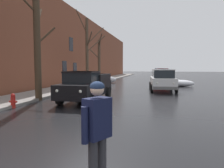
# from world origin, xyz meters

# --- Properties ---
(left_sidewalk_slab) EXTENTS (3.03, 80.00, 0.14)m
(left_sidewalk_slab) POSITION_xyz_m (-6.27, 18.00, 0.07)
(left_sidewalk_slab) COLOR gray
(left_sidewalk_slab) RESTS_ON ground
(brick_townhouse_facade) EXTENTS (0.63, 80.00, 9.11)m
(brick_townhouse_facade) POSITION_xyz_m (-8.29, 18.00, 4.55)
(brick_townhouse_facade) COLOR brown
(brick_townhouse_facade) RESTS_ON ground
(snow_bank_near_corner_left) EXTENTS (2.93, 0.93, 0.90)m
(snow_bank_near_corner_left) POSITION_xyz_m (-4.51, 23.07, 0.43)
(snow_bank_near_corner_left) COLOR white
(snow_bank_near_corner_left) RESTS_ON ground
(snow_bank_along_left_kerb) EXTENTS (2.49, 1.21, 0.75)m
(snow_bank_along_left_kerb) POSITION_xyz_m (4.39, 20.39, 0.34)
(snow_bank_along_left_kerb) COLOR white
(snow_bank_along_left_kerb) RESTS_ON ground
(snow_bank_mid_block_left) EXTENTS (1.64, 1.46, 0.62)m
(snow_bank_mid_block_left) POSITION_xyz_m (-4.24, 13.73, 0.31)
(snow_bank_mid_block_left) COLOR white
(snow_bank_mid_block_left) RESTS_ON ground
(bare_tree_second_along_sidewalk) EXTENTS (2.91, 3.43, 7.95)m
(bare_tree_second_along_sidewalk) POSITION_xyz_m (-4.90, 8.96, 3.90)
(bare_tree_second_along_sidewalk) COLOR #423323
(bare_tree_second_along_sidewalk) RESTS_ON ground
(bare_tree_mid_block) EXTENTS (2.38, 3.35, 7.28)m
(bare_tree_mid_block) POSITION_xyz_m (-4.84, 17.82, 3.65)
(bare_tree_mid_block) COLOR #4C3D2D
(bare_tree_mid_block) RESTS_ON ground
(bare_tree_far_down_block) EXTENTS (2.28, 3.64, 5.78)m
(bare_tree_far_down_block) POSITION_xyz_m (-4.89, 22.19, 2.87)
(bare_tree_far_down_block) COLOR #4C3D2D
(bare_tree_far_down_block) RESTS_ON ground
(pickup_truck_black_approaching_near_lane) EXTENTS (2.16, 4.89, 1.76)m
(pickup_truck_black_approaching_near_lane) POSITION_xyz_m (-1.95, 9.11, 0.88)
(pickup_truck_black_approaching_near_lane) COLOR black
(pickup_truck_black_approaching_near_lane) RESTS_ON ground
(suv_white_parked_kerbside_close) EXTENTS (2.31, 4.89, 1.82)m
(suv_white_parked_kerbside_close) POSITION_xyz_m (2.46, 15.77, 0.99)
(suv_white_parked_kerbside_close) COLOR silver
(suv_white_parked_kerbside_close) RESTS_ON ground
(sedan_red_parked_kerbside_mid) EXTENTS (2.22, 4.23, 1.42)m
(sedan_red_parked_kerbside_mid) POSITION_xyz_m (2.35, 23.50, 0.75)
(sedan_red_parked_kerbside_mid) COLOR red
(sedan_red_parked_kerbside_mid) RESTS_ON ground
(suv_maroon_parked_far_down_block) EXTENTS (2.28, 4.75, 1.82)m
(suv_maroon_parked_far_down_block) POSITION_xyz_m (2.61, 30.46, 0.99)
(suv_maroon_parked_far_down_block) COLOR maroon
(suv_maroon_parked_far_down_block) RESTS_ON ground
(suv_darkblue_queued_behind_truck) EXTENTS (1.99, 4.26, 1.82)m
(suv_darkblue_queued_behind_truck) POSITION_xyz_m (2.29, 36.22, 0.99)
(suv_darkblue_queued_behind_truck) COLOR navy
(suv_darkblue_queued_behind_truck) RESTS_ON ground
(pedestrian_with_coffee) EXTENTS (0.43, 0.60, 1.76)m
(pedestrian_with_coffee) POSITION_xyz_m (1.21, 0.80, 1.04)
(pedestrian_with_coffee) COLOR #2D2D33
(pedestrian_with_coffee) RESTS_ON ground
(fire_hydrant) EXTENTS (0.42, 0.22, 0.71)m
(fire_hydrant) POSITION_xyz_m (-4.77, 6.54, 0.36)
(fire_hydrant) COLOR #B21E19
(fire_hydrant) RESTS_ON ground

